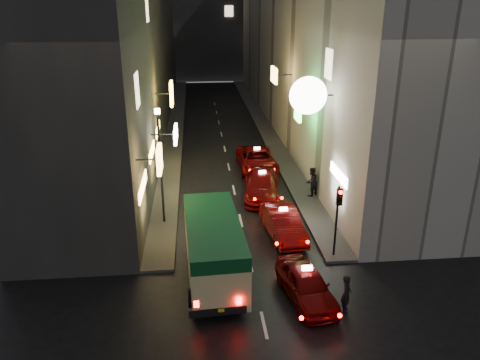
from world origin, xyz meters
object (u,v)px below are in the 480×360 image
object	(u,v)px
minibus	(214,243)
lamp_post	(160,159)
traffic_light	(338,207)
taxi_near	(306,282)
pedestrian_crossing	(347,291)

from	to	relation	value
minibus	lamp_post	xyz separation A→B (m)	(-2.48, 5.59, 1.99)
minibus	traffic_light	bearing A→B (deg)	10.52
minibus	traffic_light	xyz separation A→B (m)	(5.72, 1.06, 0.95)
taxi_near	traffic_light	distance (m)	4.09
pedestrian_crossing	taxi_near	bearing A→B (deg)	71.30
traffic_light	pedestrian_crossing	bearing A→B (deg)	-100.16
minibus	taxi_near	world-z (taller)	minibus
taxi_near	pedestrian_crossing	xyz separation A→B (m)	(1.37, -0.93, 0.10)
traffic_light	lamp_post	size ratio (longest dim) A/B	0.56
lamp_post	minibus	bearing A→B (deg)	-66.06
traffic_light	lamp_post	world-z (taller)	lamp_post
traffic_light	lamp_post	bearing A→B (deg)	151.09
taxi_near	traffic_light	bearing A→B (deg)	55.16
pedestrian_crossing	lamp_post	size ratio (longest dim) A/B	0.29
minibus	traffic_light	distance (m)	5.89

